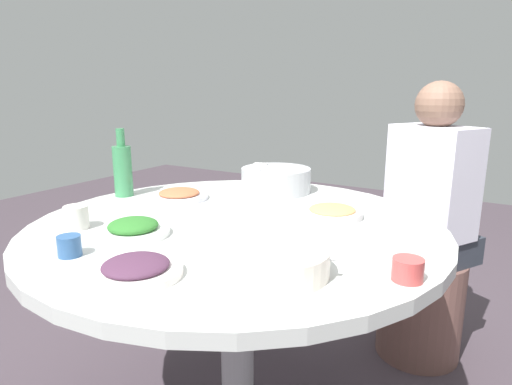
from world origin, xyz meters
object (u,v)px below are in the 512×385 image
at_px(dish_tofu_braise, 179,195).
at_px(tea_cup_far, 76,217).
at_px(dish_shrimp, 332,212).
at_px(diner_left, 431,188).
at_px(dish_eggplant, 136,269).
at_px(stool_for_diner_left, 420,307).
at_px(tea_cup_near, 69,246).
at_px(green_bottle, 123,169).
at_px(rice_bowl, 276,179).
at_px(soup_bowl, 276,262).
at_px(dish_greens, 133,229).
at_px(round_dining_table, 236,248).
at_px(tea_cup_side, 408,270).

height_order(dish_tofu_braise, tea_cup_far, tea_cup_far).
xyz_separation_m(dish_shrimp, diner_left, (0.22, 0.58, -0.01)).
relative_size(dish_eggplant, diner_left, 0.28).
bearing_deg(stool_for_diner_left, tea_cup_near, -117.80).
distance_m(green_bottle, diner_left, 1.28).
xyz_separation_m(rice_bowl, tea_cup_far, (-0.29, -0.75, -0.02)).
relative_size(soup_bowl, dish_greens, 1.26).
xyz_separation_m(round_dining_table, stool_for_diner_left, (0.46, 0.80, -0.45)).
height_order(rice_bowl, dish_tofu_braise, rice_bowl).
bearing_deg(dish_eggplant, diner_left, 71.36).
bearing_deg(green_bottle, stool_for_diner_left, 35.10).
xyz_separation_m(round_dining_table, dish_eggplant, (0.03, -0.46, 0.10)).
height_order(rice_bowl, tea_cup_near, rice_bowl).
height_order(tea_cup_side, diner_left, diner_left).
bearing_deg(round_dining_table, tea_cup_near, -113.98).
xyz_separation_m(rice_bowl, dish_shrimp, (0.34, -0.23, -0.03)).
bearing_deg(dish_tofu_braise, dish_eggplant, -57.10).
height_order(tea_cup_near, tea_cup_far, tea_cup_far).
bearing_deg(dish_shrimp, tea_cup_side, -49.25).
bearing_deg(dish_shrimp, tea_cup_near, -123.47).
height_order(round_dining_table, dish_greens, dish_greens).
bearing_deg(dish_shrimp, round_dining_table, -138.32).
bearing_deg(round_dining_table, dish_eggplant, -85.94).
height_order(dish_shrimp, tea_cup_side, tea_cup_side).
bearing_deg(tea_cup_near, dish_shrimp, 56.53).
bearing_deg(tea_cup_far, tea_cup_near, -41.47).
height_order(soup_bowl, dish_shrimp, soup_bowl).
relative_size(round_dining_table, dish_tofu_braise, 5.90).
distance_m(soup_bowl, dish_shrimp, 0.51).
bearing_deg(green_bottle, dish_greens, -39.79).
height_order(soup_bowl, stool_for_diner_left, soup_bowl).
relative_size(dish_tofu_braise, green_bottle, 0.83).
bearing_deg(green_bottle, tea_cup_far, -62.03).
distance_m(dish_greens, stool_for_diner_left, 1.36).
bearing_deg(round_dining_table, dish_shrimp, 41.68).
distance_m(round_dining_table, dish_eggplant, 0.48).
height_order(dish_greens, stool_for_diner_left, dish_greens).
distance_m(rice_bowl, dish_greens, 0.71).
xyz_separation_m(soup_bowl, tea_cup_side, (0.27, 0.12, -0.00)).
bearing_deg(dish_shrimp, dish_tofu_braise, -172.69).
bearing_deg(green_bottle, tea_cup_near, -54.67).
distance_m(green_bottle, tea_cup_far, 0.43).
relative_size(round_dining_table, tea_cup_near, 21.91).
xyz_separation_m(dish_greens, tea_cup_near, (-0.02, -0.20, 0.01)).
relative_size(dish_tofu_braise, tea_cup_far, 3.04).
bearing_deg(dish_greens, dish_tofu_braise, 112.99).
bearing_deg(dish_tofu_braise, diner_left, 38.85).
relative_size(tea_cup_near, diner_left, 0.08).
bearing_deg(tea_cup_near, dish_eggplant, -0.30).
height_order(round_dining_table, green_bottle, green_bottle).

